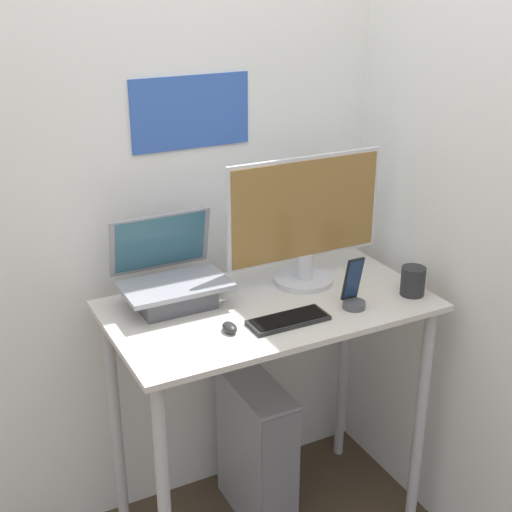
{
  "coord_description": "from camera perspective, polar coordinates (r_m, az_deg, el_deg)",
  "views": [
    {
      "loc": [
        -1.02,
        -1.58,
        2.01
      ],
      "look_at": [
        -0.05,
        0.3,
        1.13
      ],
      "focal_mm": 50.0,
      "sensor_mm": 36.0,
      "label": 1
    }
  ],
  "objects": [
    {
      "name": "wall_side_right",
      "position": [
        2.39,
        17.97,
        4.13
      ],
      "size": [
        0.05,
        6.0,
        2.6
      ],
      "color": "white",
      "rests_on": "ground_plane"
    },
    {
      "name": "laptop",
      "position": [
        2.36,
        -6.68,
        -2.2
      ],
      "size": [
        0.35,
        0.26,
        0.29
      ],
      "color": "#4C4C51",
      "rests_on": "desk"
    },
    {
      "name": "mouse",
      "position": [
        2.2,
        -2.12,
        -5.74
      ],
      "size": [
        0.04,
        0.07,
        0.03
      ],
      "color": "#262626",
      "rests_on": "desk"
    },
    {
      "name": "desk",
      "position": [
        2.46,
        1.03,
        -7.24
      ],
      "size": [
        1.08,
        0.59,
        0.95
      ],
      "color": "beige",
      "rests_on": "ground_plane"
    },
    {
      "name": "computer_tower",
      "position": [
        2.81,
        0.06,
        -15.32
      ],
      "size": [
        0.16,
        0.38,
        0.58
      ],
      "color": "gray",
      "rests_on": "ground_plane"
    },
    {
      "name": "wall_back",
      "position": [
        2.58,
        -2.95,
        6.55
      ],
      "size": [
        6.0,
        0.06,
        2.6
      ],
      "color": "white",
      "rests_on": "ground_plane"
    },
    {
      "name": "mug",
      "position": [
        2.48,
        12.44,
        -1.97
      ],
      "size": [
        0.08,
        0.08,
        0.1
      ],
      "color": "#262628",
      "rests_on": "desk"
    },
    {
      "name": "monitor",
      "position": [
        2.46,
        3.92,
        2.63
      ],
      "size": [
        0.59,
        0.21,
        0.46
      ],
      "color": "silver",
      "rests_on": "desk"
    },
    {
      "name": "keyboard",
      "position": [
        2.26,
        2.6,
        -5.13
      ],
      "size": [
        0.26,
        0.1,
        0.02
      ],
      "color": "black",
      "rests_on": "desk"
    },
    {
      "name": "cell_phone",
      "position": [
        2.36,
        7.8,
        -3.04
      ],
      "size": [
        0.08,
        0.08,
        0.18
      ],
      "color": "#4C4C51",
      "rests_on": "desk"
    }
  ]
}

